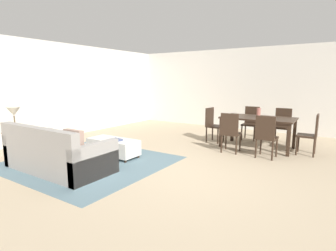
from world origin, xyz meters
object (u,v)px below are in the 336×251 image
Objects in this scene: dining_chair_head_east at (311,132)px; side_table at (16,138)px; dining_table at (258,121)px; book_on_ottoman at (116,140)px; couch at (57,155)px; dining_chair_far_right at (282,124)px; dining_chair_far_left at (251,121)px; vase_centerpiece at (259,113)px; dining_chair_near_left at (230,130)px; dining_chair_near_right at (266,134)px; dining_chair_head_west at (213,123)px; table_lamp at (14,113)px; ottoman_table at (113,146)px.

side_table is at bearing -144.18° from dining_chair_head_east.
dining_table is 3.44m from book_on_ottoman.
book_on_ottoman is (0.36, 1.16, 0.11)m from couch.
dining_chair_far_left is at bearing 178.92° from dining_chair_far_right.
dining_table is 6.45× the size of book_on_ottoman.
dining_table is 1.82× the size of dining_chair_head_east.
couch is 9.29× the size of vase_centerpiece.
dining_chair_head_east is 4.28m from book_on_ottoman.
vase_centerpiece reaches higher than dining_chair_head_east.
dining_table is at bearing 64.16° from dining_chair_near_left.
dining_chair_far_right is at bearing 51.80° from book_on_ottoman.
dining_chair_head_west is (-1.59, 0.83, 0.00)m from dining_chair_near_right.
table_lamp reaches higher than dining_chair_head_east.
dining_chair_far_left reaches higher than dining_table.
ottoman_table is 1.26× the size of dining_chair_near_left.
ottoman_table is at bearing -134.20° from dining_table.
dining_chair_head_west is at bearing 179.84° from dining_table.
book_on_ottoman is at bearing -137.08° from dining_chair_near_left.
dining_chair_far_left is at bearing 115.46° from dining_chair_near_right.
dining_chair_near_right is 1.68m from dining_chair_far_right.
dining_chair_head_east is (3.81, 3.69, 0.23)m from couch.
dining_table is (2.64, 3.72, 0.38)m from couch.
dining_table is at bearing 54.70° from couch.
table_lamp is 4.65m from dining_chair_near_left.
dining_chair_near_left is at bearing -45.72° from dining_chair_head_west.
dining_chair_head_east is (3.59, 2.46, 0.30)m from ottoman_table.
book_on_ottoman reaches higher than ottoman_table.
dining_chair_near_right reaches higher than book_on_ottoman.
dining_table is at bearing -64.54° from dining_chair_far_left.
dining_chair_far_right is at bearing 27.95° from dining_chair_head_west.
dining_chair_near_right and dining_chair_far_right have the same top height.
dining_chair_far_left is 3.91m from book_on_ottoman.
table_lamp reaches higher than dining_chair_near_right.
couch is 2.26× the size of dining_chair_far_right.
dining_chair_near_right is at bearing 30.52° from ottoman_table.
table_lamp is 5.85m from dining_chair_far_left.
table_lamp is 6.38m from dining_chair_far_right.
dining_chair_near_left is at bearing 39.59° from ottoman_table.
side_table is 0.53m from table_lamp.
dining_chair_far_right is 4.12× the size of vase_centerpiece.
side_table is at bearing -136.76° from vase_centerpiece.
side_table is 0.63× the size of dining_chair_near_left.
dining_chair_head_east is at bearing 35.82° from side_table.
couch is at bearing -127.61° from dining_chair_near_left.
dining_chair_head_west is 1.25m from vase_centerpiece.
dining_chair_near_left is (2.03, 1.68, 0.30)m from ottoman_table.
dining_chair_near_left and dining_chair_far_right have the same top height.
table_lamp is at bearing -133.67° from dining_chair_far_right.
dining_chair_near_left reaches higher than dining_table.
table_lamp is 5.47m from dining_table.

